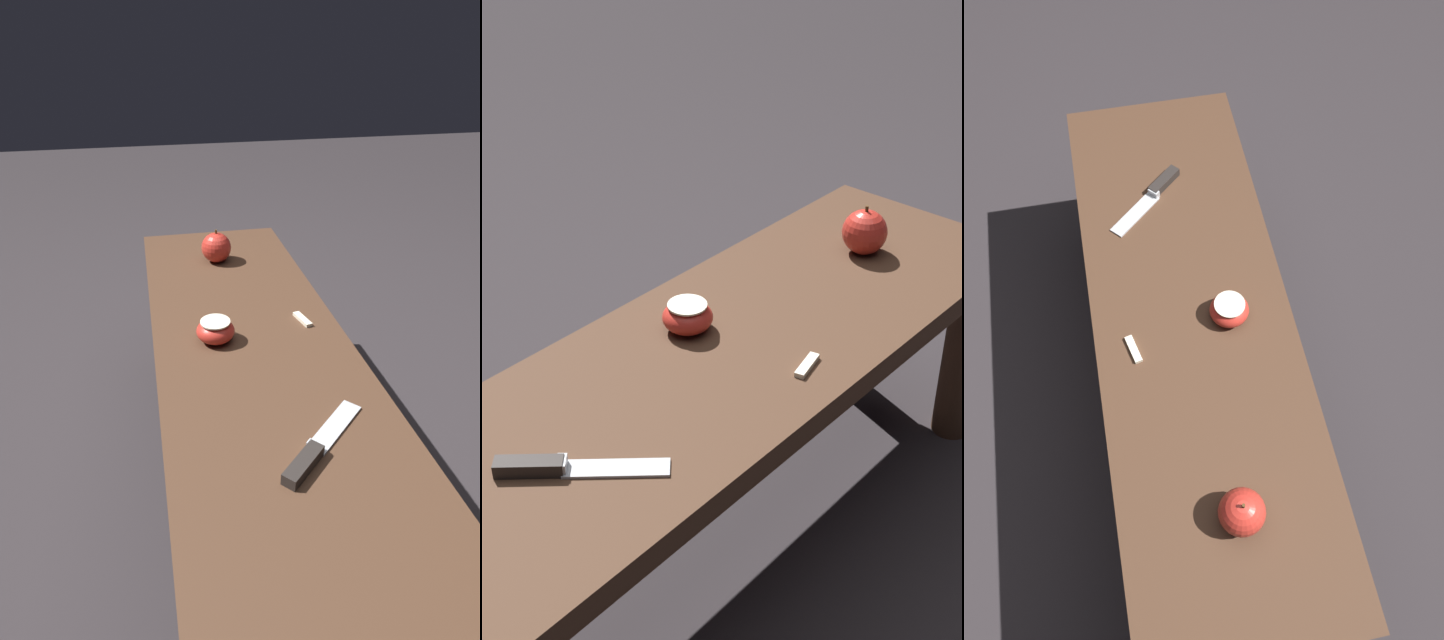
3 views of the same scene
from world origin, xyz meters
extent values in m
plane|color=#2D282B|center=(0.00, 0.00, 0.00)|extent=(8.00, 8.00, 0.00)
cube|color=#472D1E|center=(0.00, 0.00, 0.40)|extent=(1.25, 0.40, 0.04)
cylinder|color=#472D1E|center=(0.56, 0.14, 0.19)|extent=(0.08, 0.08, 0.38)
cube|color=#B7BABF|center=(-0.28, -0.08, 0.43)|extent=(0.11, 0.12, 0.00)
cube|color=#B7BABF|center=(-0.33, -0.03, 0.43)|extent=(0.03, 0.03, 0.02)
cube|color=#282321|center=(-0.35, 0.00, 0.43)|extent=(0.08, 0.08, 0.02)
sphere|color=red|center=(0.40, 0.01, 0.47)|extent=(0.08, 0.08, 0.08)
cylinder|color=#4C3319|center=(0.40, 0.01, 0.51)|extent=(0.01, 0.01, 0.01)
ellipsoid|color=red|center=(0.01, 0.07, 0.45)|extent=(0.08, 0.08, 0.05)
cylinder|color=silver|center=(0.01, 0.07, 0.47)|extent=(0.06, 0.06, 0.00)
cube|color=silver|center=(0.05, -0.13, 0.43)|extent=(0.06, 0.03, 0.01)
camera|label=1|loc=(-0.84, 0.19, 0.99)|focal=28.00mm
camera|label=2|loc=(-0.82, -0.73, 1.18)|focal=50.00mm
camera|label=3|loc=(0.61, -0.09, 1.52)|focal=35.00mm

